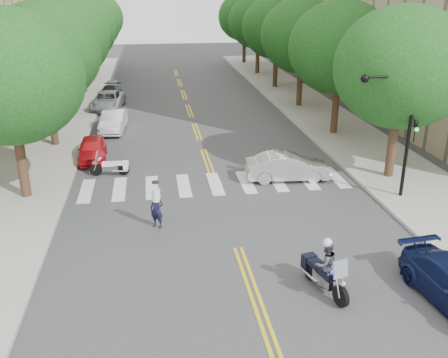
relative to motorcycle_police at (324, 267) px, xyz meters
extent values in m
plane|color=#38383A|center=(-2.23, 3.11, -0.84)|extent=(140.00, 140.00, 0.00)
cube|color=#9E9991|center=(-11.73, 25.11, -0.77)|extent=(5.00, 60.00, 0.15)
cube|color=#9E9991|center=(7.27, 25.11, -0.77)|extent=(5.00, 60.00, 0.15)
cylinder|color=#382316|center=(-11.03, 9.11, 0.82)|extent=(0.44, 0.44, 3.32)
ellipsoid|color=#163F12|center=(-11.03, 9.11, 4.72)|extent=(6.40, 6.40, 5.76)
cylinder|color=#382316|center=(-11.03, 17.11, 0.82)|extent=(0.44, 0.44, 3.32)
ellipsoid|color=#163F12|center=(-11.03, 17.11, 4.72)|extent=(6.40, 6.40, 5.76)
cylinder|color=#382316|center=(-11.03, 25.11, 0.82)|extent=(0.44, 0.44, 3.32)
ellipsoid|color=#163F12|center=(-11.03, 25.11, 4.72)|extent=(6.40, 6.40, 5.76)
cylinder|color=#382316|center=(-11.03, 33.11, 0.82)|extent=(0.44, 0.44, 3.32)
ellipsoid|color=#163F12|center=(-11.03, 33.11, 4.72)|extent=(6.40, 6.40, 5.76)
cylinder|color=#382316|center=(-11.03, 41.11, 0.82)|extent=(0.44, 0.44, 3.32)
ellipsoid|color=#163F12|center=(-11.03, 41.11, 4.72)|extent=(6.40, 6.40, 5.76)
cylinder|color=#382316|center=(-11.03, 49.11, 0.82)|extent=(0.44, 0.44, 3.32)
ellipsoid|color=#163F12|center=(-11.03, 49.11, 4.72)|extent=(6.40, 6.40, 5.76)
cylinder|color=#382316|center=(6.57, 9.11, 0.82)|extent=(0.44, 0.44, 3.32)
ellipsoid|color=#163F12|center=(6.57, 9.11, 4.72)|extent=(6.40, 6.40, 5.76)
cylinder|color=#382316|center=(6.57, 17.11, 0.82)|extent=(0.44, 0.44, 3.32)
ellipsoid|color=#163F12|center=(6.57, 17.11, 4.72)|extent=(6.40, 6.40, 5.76)
cylinder|color=#382316|center=(6.57, 25.11, 0.82)|extent=(0.44, 0.44, 3.32)
ellipsoid|color=#163F12|center=(6.57, 25.11, 4.72)|extent=(6.40, 6.40, 5.76)
cylinder|color=#382316|center=(6.57, 33.11, 0.82)|extent=(0.44, 0.44, 3.32)
ellipsoid|color=#163F12|center=(6.57, 33.11, 4.72)|extent=(6.40, 6.40, 5.76)
cylinder|color=#382316|center=(6.57, 41.11, 0.82)|extent=(0.44, 0.44, 3.32)
ellipsoid|color=#163F12|center=(6.57, 41.11, 4.72)|extent=(6.40, 6.40, 5.76)
cylinder|color=#382316|center=(6.57, 49.11, 0.82)|extent=(0.44, 0.44, 3.32)
ellipsoid|color=#163F12|center=(6.57, 49.11, 4.72)|extent=(6.40, 6.40, 5.76)
cylinder|color=black|center=(5.97, 6.61, 2.16)|extent=(0.16, 0.16, 6.00)
cylinder|color=black|center=(4.77, 6.61, 4.76)|extent=(2.40, 0.10, 0.10)
sphere|color=black|center=(3.67, 6.61, 4.71)|extent=(0.36, 0.36, 0.36)
imported|color=black|center=(6.22, 6.61, 2.36)|extent=(0.16, 0.20, 1.00)
sphere|color=#0CCC26|center=(6.22, 6.46, 2.46)|extent=(0.18, 0.18, 0.18)
cylinder|color=black|center=(0.25, -0.89, -0.50)|extent=(0.32, 0.71, 0.70)
cylinder|color=black|center=(-0.19, 0.69, -0.50)|extent=(0.36, 0.72, 0.70)
cube|color=silver|center=(0.01, -0.05, -0.38)|extent=(0.56, 0.97, 0.33)
cube|color=black|center=(0.04, -0.15, -0.13)|extent=(0.54, 0.79, 0.22)
cube|color=black|center=(-0.11, 0.39, -0.11)|extent=(0.54, 0.65, 0.16)
cube|color=black|center=(-0.23, 0.83, -0.23)|extent=(0.52, 0.42, 0.46)
cube|color=#8C99A5|center=(0.21, -0.76, 0.38)|extent=(0.53, 0.29, 0.56)
cube|color=red|center=(0.28, -0.56, 0.20)|extent=(0.13, 0.13, 0.08)
cube|color=#0C26E5|center=(0.05, -0.63, 0.20)|extent=(0.13, 0.13, 0.08)
imported|color=#474C56|center=(0.01, -0.05, 0.15)|extent=(0.92, 0.80, 1.61)
sphere|color=silver|center=(0.01, -0.05, 0.90)|extent=(0.31, 0.31, 0.31)
cylinder|color=black|center=(-8.15, 11.66, -0.54)|extent=(0.61, 0.16, 0.60)
cylinder|color=black|center=(-6.74, 11.56, -0.54)|extent=(0.61, 0.20, 0.60)
cube|color=silver|center=(-7.40, 11.61, -0.45)|extent=(0.81, 0.33, 0.28)
cube|color=white|center=(-7.49, 11.61, -0.23)|extent=(0.64, 0.36, 0.19)
cube|color=white|center=(-7.01, 11.58, -0.21)|extent=(0.51, 0.38, 0.14)
cube|color=white|center=(-6.61, 11.55, -0.31)|extent=(0.29, 0.40, 0.40)
cube|color=#8C99A5|center=(-8.03, 11.65, 0.21)|extent=(0.16, 0.45, 0.48)
cube|color=red|center=(-7.89, 11.53, 0.06)|extent=(0.09, 0.09, 0.07)
cube|color=#0C26E5|center=(-7.88, 11.74, 0.06)|extent=(0.09, 0.09, 0.07)
imported|color=#161732|center=(-5.15, 5.28, -0.04)|extent=(0.70, 0.65, 1.61)
imported|color=silver|center=(1.44, 9.66, -0.15)|extent=(4.28, 1.77, 1.38)
imported|color=red|center=(-8.53, 14.22, -0.21)|extent=(1.71, 3.81, 1.27)
imported|color=white|center=(-7.71, 20.03, -0.16)|extent=(1.78, 4.23, 1.36)
imported|color=#9EA0A5|center=(-8.53, 26.61, -0.17)|extent=(2.73, 5.08, 1.36)
imported|color=black|center=(-8.53, 29.67, -0.24)|extent=(1.96, 4.27, 1.21)
imported|color=#A6A6AB|center=(-8.53, 32.61, -0.25)|extent=(1.44, 3.49, 1.18)
camera|label=1|loc=(-5.15, -13.05, 8.34)|focal=40.00mm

